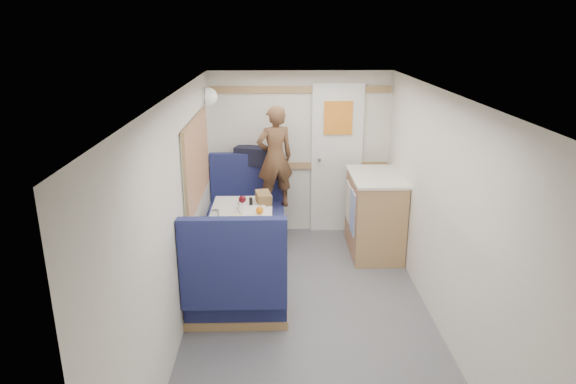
{
  "coord_description": "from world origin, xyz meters",
  "views": [
    {
      "loc": [
        -0.29,
        -3.89,
        2.51
      ],
      "look_at": [
        -0.18,
        0.9,
        0.95
      ],
      "focal_mm": 32.0,
      "sensor_mm": 36.0,
      "label": 1
    }
  ],
  "objects_px": {
    "dinette_table": "(242,224)",
    "bread_loaf": "(263,198)",
    "beer_glass": "(264,201)",
    "orange_fruit": "(260,210)",
    "salt_grinder": "(239,204)",
    "person": "(275,158)",
    "cheese_block": "(238,217)",
    "wine_glass": "(242,200)",
    "bench_near": "(237,289)",
    "pepper_grinder": "(251,202)",
    "tray": "(255,212)",
    "galley_counter": "(374,214)",
    "tumbler_left": "(215,216)",
    "bench_far": "(247,218)",
    "dome_light": "(208,97)",
    "duffel_bag": "(254,156)"
  },
  "relations": [
    {
      "from": "orange_fruit",
      "to": "salt_grinder",
      "type": "distance_m",
      "value": 0.3
    },
    {
      "from": "tray",
      "to": "pepper_grinder",
      "type": "bearing_deg",
      "value": 103.04
    },
    {
      "from": "person",
      "to": "cheese_block",
      "type": "distance_m",
      "value": 1.23
    },
    {
      "from": "person",
      "to": "salt_grinder",
      "type": "xyz_separation_m",
      "value": [
        -0.37,
        -0.81,
        -0.28
      ]
    },
    {
      "from": "orange_fruit",
      "to": "cheese_block",
      "type": "relative_size",
      "value": 0.78
    },
    {
      "from": "bench_near",
      "to": "pepper_grinder",
      "type": "distance_m",
      "value": 1.09
    },
    {
      "from": "dinette_table",
      "to": "tray",
      "type": "height_order",
      "value": "tray"
    },
    {
      "from": "bench_far",
      "to": "person",
      "type": "height_order",
      "value": "person"
    },
    {
      "from": "dome_light",
      "to": "beer_glass",
      "type": "relative_size",
      "value": 1.96
    },
    {
      "from": "dome_light",
      "to": "bread_loaf",
      "type": "distance_m",
      "value": 1.3
    },
    {
      "from": "duffel_bag",
      "to": "tumbler_left",
      "type": "distance_m",
      "value": 1.49
    },
    {
      "from": "orange_fruit",
      "to": "salt_grinder",
      "type": "height_order",
      "value": "salt_grinder"
    },
    {
      "from": "bench_near",
      "to": "beer_glass",
      "type": "relative_size",
      "value": 10.31
    },
    {
      "from": "bench_far",
      "to": "wine_glass",
      "type": "relative_size",
      "value": 6.25
    },
    {
      "from": "dinette_table",
      "to": "tumbler_left",
      "type": "relative_size",
      "value": 7.7
    },
    {
      "from": "cheese_block",
      "to": "bread_loaf",
      "type": "distance_m",
      "value": 0.57
    },
    {
      "from": "galley_counter",
      "to": "tumbler_left",
      "type": "relative_size",
      "value": 7.7
    },
    {
      "from": "cheese_block",
      "to": "beer_glass",
      "type": "distance_m",
      "value": 0.48
    },
    {
      "from": "dome_light",
      "to": "tray",
      "type": "height_order",
      "value": "dome_light"
    },
    {
      "from": "orange_fruit",
      "to": "beer_glass",
      "type": "height_order",
      "value": "beer_glass"
    },
    {
      "from": "galley_counter",
      "to": "wine_glass",
      "type": "distance_m",
      "value": 1.61
    },
    {
      "from": "cheese_block",
      "to": "salt_grinder",
      "type": "bearing_deg",
      "value": 92.16
    },
    {
      "from": "bench_far",
      "to": "wine_glass",
      "type": "xyz_separation_m",
      "value": [
        0.01,
        -0.9,
        0.54
      ]
    },
    {
      "from": "beer_glass",
      "to": "bread_loaf",
      "type": "height_order",
      "value": "bread_loaf"
    },
    {
      "from": "cheese_block",
      "to": "wine_glass",
      "type": "relative_size",
      "value": 0.57
    },
    {
      "from": "person",
      "to": "tumbler_left",
      "type": "relative_size",
      "value": 10.03
    },
    {
      "from": "bench_near",
      "to": "galley_counter",
      "type": "relative_size",
      "value": 1.14
    },
    {
      "from": "duffel_bag",
      "to": "dinette_table",
      "type": "bearing_deg",
      "value": -76.46
    },
    {
      "from": "bench_far",
      "to": "salt_grinder",
      "type": "distance_m",
      "value": 0.94
    },
    {
      "from": "galley_counter",
      "to": "duffel_bag",
      "type": "bearing_deg",
      "value": 157.5
    },
    {
      "from": "cheese_block",
      "to": "beer_glass",
      "type": "xyz_separation_m",
      "value": [
        0.24,
        0.42,
        0.02
      ]
    },
    {
      "from": "person",
      "to": "galley_counter",
      "type": "bearing_deg",
      "value": 144.39
    },
    {
      "from": "wine_glass",
      "to": "tumbler_left",
      "type": "xyz_separation_m",
      "value": [
        -0.24,
        -0.29,
        -0.06
      ]
    },
    {
      "from": "duffel_bag",
      "to": "tray",
      "type": "xyz_separation_m",
      "value": [
        0.04,
        -1.2,
        -0.28
      ]
    },
    {
      "from": "dome_light",
      "to": "bread_loaf",
      "type": "relative_size",
      "value": 0.76
    },
    {
      "from": "dinette_table",
      "to": "bread_loaf",
      "type": "bearing_deg",
      "value": 47.5
    },
    {
      "from": "wine_glass",
      "to": "beer_glass",
      "type": "bearing_deg",
      "value": 39.92
    },
    {
      "from": "salt_grinder",
      "to": "bread_loaf",
      "type": "height_order",
      "value": "bread_loaf"
    },
    {
      "from": "galley_counter",
      "to": "beer_glass",
      "type": "distance_m",
      "value": 1.34
    },
    {
      "from": "orange_fruit",
      "to": "bread_loaf",
      "type": "bearing_deg",
      "value": 85.66
    },
    {
      "from": "dinette_table",
      "to": "wine_glass",
      "type": "xyz_separation_m",
      "value": [
        0.01,
        -0.03,
        0.28
      ]
    },
    {
      "from": "dinette_table",
      "to": "beer_glass",
      "type": "distance_m",
      "value": 0.34
    },
    {
      "from": "person",
      "to": "beer_glass",
      "type": "xyz_separation_m",
      "value": [
        -0.12,
        -0.72,
        -0.28
      ]
    },
    {
      "from": "bench_far",
      "to": "orange_fruit",
      "type": "distance_m",
      "value": 1.14
    },
    {
      "from": "dome_light",
      "to": "tray",
      "type": "distance_m",
      "value": 1.48
    },
    {
      "from": "person",
      "to": "wine_glass",
      "type": "relative_size",
      "value": 7.13
    },
    {
      "from": "dome_light",
      "to": "orange_fruit",
      "type": "distance_m",
      "value": 1.51
    },
    {
      "from": "bench_far",
      "to": "beer_glass",
      "type": "relative_size",
      "value": 10.31
    },
    {
      "from": "galley_counter",
      "to": "cheese_block",
      "type": "height_order",
      "value": "galley_counter"
    },
    {
      "from": "person",
      "to": "pepper_grinder",
      "type": "bearing_deg",
      "value": 51.7
    }
  ]
}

